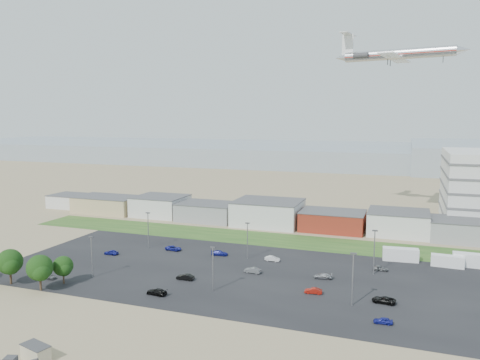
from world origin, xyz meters
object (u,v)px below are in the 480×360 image
at_px(airliner, 398,54).
at_px(parked_car_0, 384,300).
at_px(parked_car_1, 313,291).
at_px(parked_car_11, 272,259).
at_px(parked_car_4, 185,277).
at_px(parked_car_6, 220,253).
at_px(parked_car_10, 49,276).
at_px(parked_car_12, 323,276).
at_px(portable_shed, 36,352).
at_px(parked_car_9, 173,248).
at_px(parked_car_3, 157,292).
at_px(parked_car_8, 381,268).
at_px(parked_car_5, 111,252).
at_px(box_trailer_a, 401,254).
at_px(parked_car_7, 253,270).
at_px(parked_car_2, 383,321).

height_order(airliner, parked_car_0, airliner).
height_order(parked_car_1, parked_car_11, parked_car_11).
relative_size(parked_car_4, parked_car_6, 0.91).
distance_m(parked_car_10, parked_car_12, 61.68).
distance_m(portable_shed, parked_car_4, 39.37).
distance_m(airliner, parked_car_9, 100.26).
height_order(parked_car_0, parked_car_3, parked_car_3).
relative_size(airliner, parked_car_8, 12.69).
xyz_separation_m(parked_car_9, parked_car_12, (42.35, -8.91, -0.02)).
relative_size(parked_car_0, parked_car_5, 1.19).
distance_m(box_trailer_a, parked_car_4, 54.72).
bearing_deg(parked_car_0, parked_car_7, -99.24).
distance_m(parked_car_8, parked_car_12, 15.67).
xyz_separation_m(parked_car_0, parked_car_12, (-13.62, 10.06, -0.03)).
distance_m(parked_car_0, parked_car_4, 42.36).
distance_m(parked_car_0, parked_car_9, 59.10).
distance_m(portable_shed, parked_car_11, 62.30).
height_order(airliner, parked_car_9, airliner).
bearing_deg(parked_car_12, box_trailer_a, 134.11).
bearing_deg(parked_car_9, parked_car_7, -108.34).
relative_size(airliner, parked_car_5, 11.71).
relative_size(box_trailer_a, parked_car_11, 2.28).
bearing_deg(parked_car_8, parked_car_6, 93.26).
height_order(parked_car_4, parked_car_8, parked_car_4).
distance_m(parked_car_5, parked_car_12, 55.90).
xyz_separation_m(parked_car_6, parked_car_9, (-13.66, 0.03, -0.01)).
xyz_separation_m(parked_car_3, parked_car_5, (-25.70, 20.97, 0.00)).
distance_m(parked_car_3, parked_car_10, 27.81).
distance_m(parked_car_3, parked_car_7, 24.21).
relative_size(parked_car_3, parked_car_4, 1.12).
xyz_separation_m(box_trailer_a, parked_car_10, (-74.16, -41.01, -1.07)).
relative_size(parked_car_2, parked_car_3, 0.74).
bearing_deg(parked_car_12, parked_car_3, -61.85).
height_order(parked_car_3, parked_car_11, parked_car_3).
xyz_separation_m(parked_car_3, parked_car_9, (-12.15, 30.21, -0.03)).
xyz_separation_m(parked_car_4, parked_car_7, (12.65, 9.60, -0.01)).
relative_size(box_trailer_a, parked_car_10, 2.26).
distance_m(box_trailer_a, parked_car_5, 74.88).
height_order(parked_car_9, parked_car_12, parked_car_9).
bearing_deg(parked_car_2, box_trailer_a, 173.73).
relative_size(parked_car_0, parked_car_2, 1.38).
xyz_separation_m(parked_car_9, parked_car_10, (-15.65, -29.86, -0.07)).
distance_m(parked_car_1, parked_car_11, 23.31).
bearing_deg(parked_car_7, parked_car_3, -31.76).
xyz_separation_m(parked_car_2, parked_car_3, (-44.20, -1.53, 0.09)).
bearing_deg(parked_car_5, parked_car_11, 101.22).
bearing_deg(box_trailer_a, parked_car_5, -169.63).
bearing_deg(parked_car_9, parked_car_3, -154.56).
relative_size(airliner, parked_car_4, 11.18).
xyz_separation_m(portable_shed, parked_car_2, (47.99, 30.48, -0.61)).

